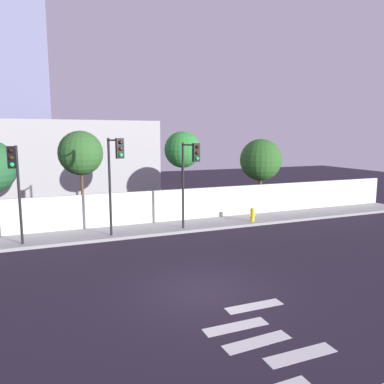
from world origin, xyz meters
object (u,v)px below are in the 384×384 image
at_px(traffic_light_center, 190,167).
at_px(roadside_tree_midleft, 81,153).
at_px(traffic_light_left, 115,166).
at_px(roadside_tree_rightmost, 261,160).
at_px(roadside_tree_midright, 183,150).
at_px(fire_hydrant, 252,214).
at_px(traffic_light_right, 15,174).

bearing_deg(traffic_light_center, roadside_tree_midleft, 138.51).
distance_m(traffic_light_left, roadside_tree_rightmost, 11.48).
height_order(roadside_tree_midright, roadside_tree_rightmost, roadside_tree_midright).
distance_m(fire_hydrant, roadside_tree_midleft, 10.26).
height_order(traffic_light_left, roadside_tree_rightmost, traffic_light_left).
bearing_deg(traffic_light_center, fire_hydrant, 10.27).
xyz_separation_m(traffic_light_left, traffic_light_center, (3.76, 0.05, -0.18)).
bearing_deg(traffic_light_left, roadside_tree_midright, 41.06).
bearing_deg(fire_hydrant, traffic_light_left, -174.18).
bearing_deg(roadside_tree_rightmost, traffic_light_right, -164.05).
relative_size(traffic_light_left, traffic_light_right, 1.07).
bearing_deg(traffic_light_center, traffic_light_left, -179.19).
bearing_deg(roadside_tree_midright, traffic_light_left, -138.94).
relative_size(traffic_light_right, fire_hydrant, 5.66).
relative_size(traffic_light_right, roadside_tree_midright, 0.84).
distance_m(traffic_light_left, roadside_tree_midleft, 4.48).
bearing_deg(traffic_light_left, traffic_light_center, 0.81).
bearing_deg(roadside_tree_midleft, traffic_light_right, -126.32).
distance_m(traffic_light_right, roadside_tree_rightmost, 15.41).
xyz_separation_m(roadside_tree_midleft, roadside_tree_rightmost, (11.70, 0.00, -0.66)).
relative_size(roadside_tree_midleft, roadside_tree_rightmost, 1.10).
xyz_separation_m(traffic_light_center, roadside_tree_midright, (1.22, 4.28, 0.69)).
bearing_deg(fire_hydrant, roadside_tree_midright, 129.83).
bearing_deg(roadside_tree_midright, traffic_light_right, -155.20).
height_order(fire_hydrant, roadside_tree_midleft, roadside_tree_midleft).
bearing_deg(roadside_tree_rightmost, roadside_tree_midleft, -180.00).
xyz_separation_m(fire_hydrant, roadside_tree_midright, (-2.94, 3.52, 3.58)).
distance_m(traffic_light_center, fire_hydrant, 5.12).
relative_size(traffic_light_left, fire_hydrant, 6.06).
xyz_separation_m(traffic_light_right, roadside_tree_rightmost, (14.82, 4.24, -0.02)).
xyz_separation_m(fire_hydrant, roadside_tree_midleft, (-8.99, 3.52, 3.48)).
distance_m(roadside_tree_midleft, roadside_tree_midright, 6.05).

